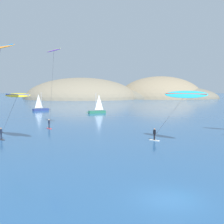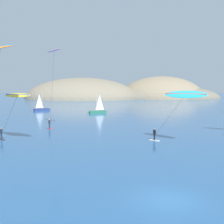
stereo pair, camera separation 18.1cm
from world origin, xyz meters
TOP-DOWN VIEW (x-y plane):
  - ground_plane at (0.00, 0.00)m, footprint 600.00×600.00m
  - headland_island at (-1.55, 157.76)m, footprint 123.03×59.64m
  - sailboat_near at (-8.70, 60.46)m, footprint 5.84×3.14m
  - sailboat_far at (-26.13, 68.52)m, footprint 5.20×4.53m
  - kitesurfer_purple at (-13.78, 29.52)m, footprint 4.24×5.34m
  - kitesurfer_cyan at (5.08, 17.45)m, footprint 6.59×6.56m
  - kitesurfer_yellow at (-16.39, 18.41)m, footprint 6.61×5.60m

SIDE VIEW (x-z plane):
  - ground_plane at x=0.00m, z-range 0.00..0.00m
  - headland_island at x=-1.55m, z-range -14.03..14.03m
  - sailboat_near at x=-8.70m, z-range -2.21..3.49m
  - sailboat_far at x=-26.13m, z-range -2.21..3.49m
  - kitesurfer_yellow at x=-16.39m, z-range 2.51..9.19m
  - kitesurfer_cyan at x=5.08m, z-range 2.58..9.59m
  - kitesurfer_purple at x=-13.78m, z-range 5.40..19.11m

